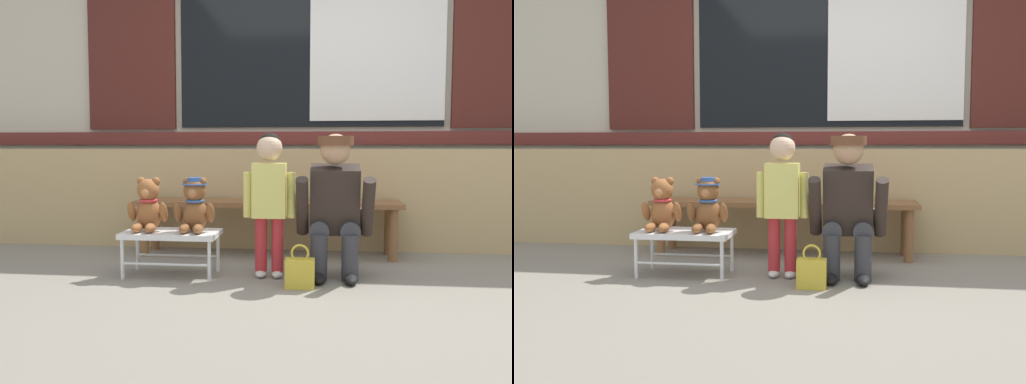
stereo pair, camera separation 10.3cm
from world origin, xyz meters
TOP-DOWN VIEW (x-y plane):
  - ground_plane at (0.00, 0.00)m, footprint 60.00×60.00m
  - brick_low_wall at (0.00, 1.43)m, footprint 8.07×0.25m
  - shop_facade at (0.00, 1.94)m, footprint 8.24×0.26m
  - wooden_bench_long at (-0.31, 1.06)m, footprint 2.10×0.40m
  - small_display_bench at (-0.89, 0.29)m, footprint 0.64×0.36m
  - teddy_bear_plain at (-1.05, 0.29)m, footprint 0.28×0.26m
  - teddy_bear_with_hat at (-0.73, 0.29)m, footprint 0.28×0.27m
  - child_standing at (-0.23, 0.32)m, footprint 0.35×0.18m
  - adult_crouching at (0.21, 0.35)m, footprint 0.50×0.49m
  - handbag_on_ground at (-0.01, 0.06)m, footprint 0.18×0.11m

SIDE VIEW (x-z plane):
  - ground_plane at x=0.00m, z-range 0.00..0.00m
  - handbag_on_ground at x=-0.01m, z-range -0.04..0.23m
  - small_display_bench at x=-0.89m, z-range 0.12..0.42m
  - wooden_bench_long at x=-0.31m, z-range 0.15..0.59m
  - brick_low_wall at x=0.00m, z-range 0.00..0.85m
  - teddy_bear_plain at x=-1.05m, z-range 0.28..0.65m
  - teddy_bear_with_hat at x=-0.73m, z-range 0.29..0.65m
  - adult_crouching at x=0.21m, z-range 0.01..0.96m
  - child_standing at x=-0.23m, z-range 0.11..1.07m
  - shop_facade at x=0.00m, z-range 0.01..3.41m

